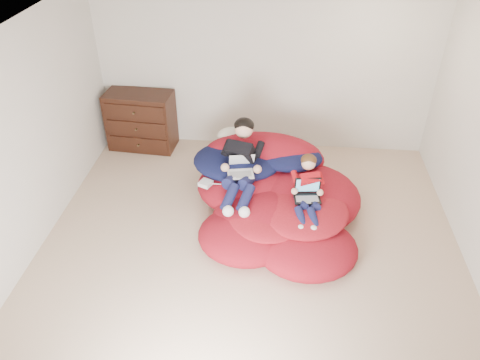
% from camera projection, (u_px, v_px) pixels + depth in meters
% --- Properties ---
extents(room_shell, '(5.10, 5.10, 2.77)m').
position_uv_depth(room_shell, '(250.00, 235.00, 5.45)').
color(room_shell, tan).
rests_on(room_shell, ground).
extents(dresser, '(1.05, 0.60, 0.91)m').
position_uv_depth(dresser, '(141.00, 121.00, 7.28)').
color(dresser, black).
rests_on(dresser, ground).
extents(beanbag_pile, '(2.24, 2.36, 0.84)m').
position_uv_depth(beanbag_pile, '(273.00, 196.00, 6.01)').
color(beanbag_pile, '#A31220').
rests_on(beanbag_pile, ground).
extents(cream_pillow, '(0.44, 0.28, 0.28)m').
position_uv_depth(cream_pillow, '(233.00, 137.00, 6.54)').
color(cream_pillow, beige).
rests_on(cream_pillow, beanbag_pile).
extents(older_boy, '(0.45, 1.21, 0.77)m').
position_uv_depth(older_boy, '(242.00, 159.00, 5.90)').
color(older_boy, black).
rests_on(older_boy, beanbag_pile).
extents(younger_boy, '(0.34, 0.89, 0.58)m').
position_uv_depth(younger_boy, '(307.00, 187.00, 5.60)').
color(younger_boy, '#B40F17').
rests_on(younger_boy, beanbag_pile).
extents(laptop_white, '(0.36, 0.40, 0.22)m').
position_uv_depth(laptop_white, '(241.00, 168.00, 5.87)').
color(laptop_white, silver).
rests_on(laptop_white, older_boy).
extents(laptop_black, '(0.34, 0.28, 0.23)m').
position_uv_depth(laptop_black, '(307.00, 193.00, 5.57)').
color(laptop_black, black).
rests_on(laptop_black, younger_boy).
extents(power_adapter, '(0.19, 0.19, 0.05)m').
position_uv_depth(power_adapter, '(206.00, 183.00, 5.96)').
color(power_adapter, silver).
rests_on(power_adapter, beanbag_pile).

